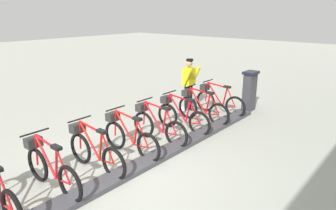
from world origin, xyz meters
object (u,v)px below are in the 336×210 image
Objects in this scene: worker_near_rack at (189,83)px; bike_docked_0 at (218,101)px; bike_docked_1 at (201,107)px; bike_docked_6 at (50,168)px; payment_kiosk at (249,90)px; bike_docked_5 at (94,150)px; bike_docked_2 at (181,116)px; bike_docked_4 at (128,136)px; bike_docked_3 at (157,125)px.

bike_docked_0 is at bearing -164.42° from worker_near_rack.
bike_docked_1 is 4.66m from bike_docked_6.
bike_docked_5 is at bearing 84.17° from payment_kiosk.
bike_docked_0 and bike_docked_6 have the same top height.
bike_docked_1 is 1.25m from worker_near_rack.
bike_docked_6 is (0.00, 0.93, 0.00)m from bike_docked_5.
bike_docked_5 is 0.93m from bike_docked_6.
bike_docked_5 is 1.00× the size of bike_docked_6.
bike_docked_0 is at bearing -90.00° from bike_docked_5.
bike_docked_6 is at bearing 90.00° from bike_docked_1.
bike_docked_1 is 1.00× the size of bike_docked_2.
worker_near_rack reaches higher than bike_docked_2.
payment_kiosk is at bearing -95.00° from bike_docked_6.
payment_kiosk reaches higher than bike_docked_0.
bike_docked_0 and bike_docked_4 have the same top height.
bike_docked_6 is (0.00, 4.66, 0.00)m from bike_docked_1.
bike_docked_5 is (0.00, 4.66, 0.00)m from bike_docked_0.
bike_docked_2 is 1.92m from worker_near_rack.
bike_docked_3 and bike_docked_5 have the same top height.
payment_kiosk reaches higher than bike_docked_6.
bike_docked_1 is (0.57, 1.87, -0.24)m from payment_kiosk.
bike_docked_3 is (0.57, 3.74, -0.24)m from payment_kiosk.
bike_docked_5 is at bearing 90.00° from bike_docked_0.
bike_docked_1 is 1.00× the size of bike_docked_6.
bike_docked_6 is (0.00, 1.86, 0.00)m from bike_docked_4.
bike_docked_3 is 1.00× the size of bike_docked_6.
bike_docked_1 and bike_docked_3 have the same top height.
bike_docked_6 is at bearing 90.00° from bike_docked_2.
bike_docked_5 is (0.00, 3.73, 0.00)m from bike_docked_1.
bike_docked_2 is 2.80m from bike_docked_5.
bike_docked_1 is at bearing -90.00° from bike_docked_3.
payment_kiosk is 2.87m from bike_docked_2.
bike_docked_2 is 1.86m from bike_docked_4.
bike_docked_0 is at bearing -90.00° from bike_docked_1.
bike_docked_4 is at bearing 90.00° from bike_docked_2.
payment_kiosk is 1.94m from worker_near_rack.
bike_docked_3 is (0.00, 2.80, 0.00)m from bike_docked_0.
bike_docked_5 is (0.00, 0.93, 0.00)m from bike_docked_4.
bike_docked_4 is 1.86m from bike_docked_6.
bike_docked_5 is at bearing -90.00° from bike_docked_6.
bike_docked_2 is at bearing -90.00° from bike_docked_4.
bike_docked_4 is at bearing -90.00° from bike_docked_5.
bike_docked_0 is 1.04× the size of worker_near_rack.
bike_docked_0 is 3.73m from bike_docked_4.
bike_docked_3 is (0.00, 1.86, 0.00)m from bike_docked_1.
worker_near_rack is (0.93, -1.60, 0.48)m from bike_docked_2.
worker_near_rack is (0.93, -0.67, 0.48)m from bike_docked_1.
bike_docked_3 is at bearing 81.31° from payment_kiosk.
bike_docked_0 is 4.66m from bike_docked_5.
worker_near_rack is at bearing -35.74° from bike_docked_1.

